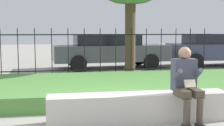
{
  "coord_description": "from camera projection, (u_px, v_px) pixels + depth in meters",
  "views": [
    {
      "loc": [
        -1.03,
        -5.08,
        1.57
      ],
      "look_at": [
        0.33,
        2.84,
        0.72
      ],
      "focal_mm": 50.0,
      "sensor_mm": 36.0,
      "label": 1
    }
  ],
  "objects": [
    {
      "name": "ground_plane",
      "position": [
        121.0,
        122.0,
        5.31
      ],
      "size": [
        60.0,
        60.0,
        0.0
      ],
      "primitive_type": "plane",
      "color": "#A8A399"
    },
    {
      "name": "stone_bench",
      "position": [
        140.0,
        109.0,
        5.35
      ],
      "size": [
        3.13,
        0.48,
        0.49
      ],
      "color": "beige",
      "rests_on": "ground_plane"
    },
    {
      "name": "person_seated_reader",
      "position": [
        186.0,
        82.0,
        5.14
      ],
      "size": [
        0.42,
        0.73,
        1.29
      ],
      "color": "black",
      "rests_on": "ground_plane"
    },
    {
      "name": "grass_berm",
      "position": [
        102.0,
        88.0,
        7.63
      ],
      "size": [
        9.94,
        3.35,
        0.33
      ],
      "color": "#569342",
      "rests_on": "ground_plane"
    },
    {
      "name": "iron_fence",
      "position": [
        92.0,
        53.0,
        9.7
      ],
      "size": [
        7.94,
        0.03,
        1.62
      ],
      "color": "black",
      "rests_on": "ground_plane"
    },
    {
      "name": "car_parked_center",
      "position": [
        110.0,
        50.0,
        12.81
      ],
      "size": [
        4.79,
        2.06,
        1.41
      ],
      "rotation": [
        0.0,
        0.0,
        0.07
      ],
      "color": "#4C5156",
      "rests_on": "ground_plane"
    },
    {
      "name": "car_parked_right",
      "position": [
        214.0,
        49.0,
        13.65
      ],
      "size": [
        4.03,
        1.93,
        1.4
      ],
      "rotation": [
        0.0,
        0.0,
        -0.02
      ],
      "color": "#383D56",
      "rests_on": "ground_plane"
    }
  ]
}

